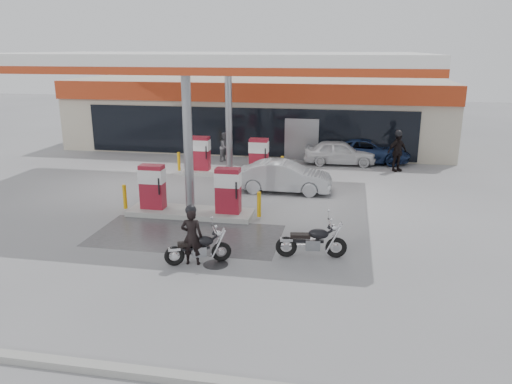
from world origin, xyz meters
TOP-DOWN VIEW (x-y plane):
  - ground at (0.00, 0.00)m, footprint 90.00×90.00m
  - wet_patch at (0.50, 0.00)m, footprint 6.00×3.00m
  - drain_cover at (2.00, -2.00)m, footprint 0.70×0.70m
  - kerb at (0.00, -7.00)m, footprint 28.00×0.25m
  - store_building at (0.01, 15.94)m, footprint 22.00×8.22m
  - canopy at (0.00, 5.00)m, footprint 16.00×10.02m
  - pump_island_near at (0.00, 2.00)m, footprint 5.14×1.30m
  - pump_island_far at (0.00, 8.00)m, footprint 5.14×1.30m
  - main_motorcycle at (1.53, -1.98)m, footprint 1.77×0.96m
  - biker_main at (1.36, -2.06)m, footprint 0.63×0.45m
  - parked_motorcycle at (4.59, -0.99)m, footprint 2.04×0.78m
  - sedan_white at (5.05, 11.20)m, footprint 3.76×1.67m
  - attendant at (-0.90, 10.80)m, footprint 0.81×0.91m
  - hatchback_silver at (2.90, 5.60)m, footprint 3.92×1.37m
  - parked_car_left at (-9.43, 14.00)m, footprint 4.17×2.44m
  - parked_car_right at (6.44, 12.00)m, footprint 4.52×2.21m
  - biker_walking at (7.80, 10.20)m, footprint 1.17×1.01m

SIDE VIEW (x-z plane):
  - ground at x=0.00m, z-range 0.00..0.00m
  - wet_patch at x=0.50m, z-range 0.00..0.00m
  - drain_cover at x=2.00m, z-range 0.00..0.01m
  - kerb at x=0.00m, z-range 0.00..0.15m
  - main_motorcycle at x=1.53m, z-range -0.05..0.91m
  - parked_motorcycle at x=4.59m, z-range -0.06..0.99m
  - parked_car_left at x=-9.43m, z-range 0.00..1.13m
  - parked_car_right at x=6.44m, z-range 0.00..1.24m
  - sedan_white at x=5.05m, z-range 0.00..1.26m
  - hatchback_silver at x=2.90m, z-range 0.00..1.29m
  - pump_island_near at x=0.00m, z-range -0.18..1.60m
  - pump_island_far at x=0.00m, z-range -0.18..1.60m
  - attendant at x=-0.90m, z-range 0.00..1.54m
  - biker_main at x=1.36m, z-range 0.00..1.63m
  - biker_walking at x=7.80m, z-range 0.00..1.89m
  - store_building at x=0.01m, z-range 0.01..4.01m
  - canopy at x=0.00m, z-range 2.51..8.02m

